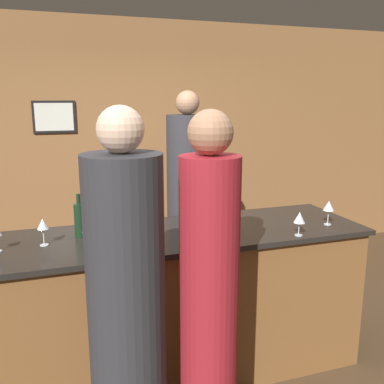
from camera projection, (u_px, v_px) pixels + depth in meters
The scene contains 11 objects.
ground_plane at pixel (175, 369), 3.13m from camera, with size 14.00×14.00×0.00m, color #4C3823.
back_wall at pixel (120, 147), 4.86m from camera, with size 8.00×0.08×2.80m.
bar_counter at pixel (175, 303), 3.02m from camera, with size 2.68×0.80×1.05m.
bartender at pixel (188, 210), 3.94m from camera, with size 0.38×0.38×2.01m.
guest_0 at pixel (209, 300), 2.27m from camera, with size 0.32×0.32×1.90m.
guest_1 at pixel (127, 321), 2.07m from camera, with size 0.37×0.37×1.92m.
wine_bottle_0 at pixel (79, 219), 2.80m from camera, with size 0.07×0.07×0.29m.
wine_glass_1 at pixel (299, 218), 2.82m from camera, with size 0.08×0.08×0.16m.
wine_glass_2 at pixel (43, 225), 2.62m from camera, with size 0.07×0.07×0.17m.
wine_glass_3 at pixel (329, 206), 3.06m from camera, with size 0.08×0.08×0.18m.
wine_glass_4 at pixel (87, 228), 2.62m from camera, with size 0.07×0.07×0.15m.
Camera 1 is at (-0.77, -2.67, 1.95)m, focal length 40.00 mm.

